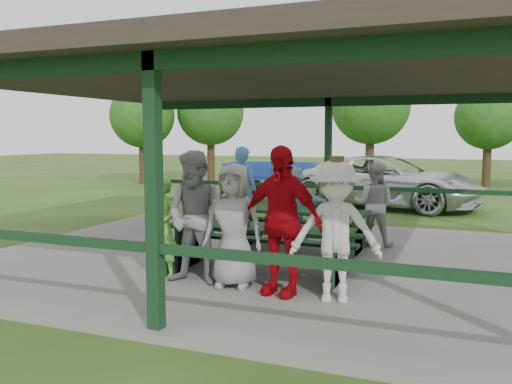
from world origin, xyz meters
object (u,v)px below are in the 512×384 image
at_px(contestant_green, 162,228).
at_px(farm_trailer, 272,181).
at_px(spectator_grey, 374,204).
at_px(contestant_white_fedora, 336,231).
at_px(pickup_truck, 387,182).
at_px(picnic_table_far, 301,224).
at_px(contestant_grey_mid, 233,225).
at_px(contestant_grey_left, 197,218).
at_px(spectator_blue, 243,189).
at_px(picnic_table_near, 259,243).
at_px(spectator_lblue, 294,203).
at_px(contestant_red, 281,220).

height_order(contestant_green, farm_trailer, contestant_green).
bearing_deg(spectator_grey, contestant_white_fedora, 92.10).
bearing_deg(contestant_green, pickup_truck, 87.28).
relative_size(picnic_table_far, spectator_grey, 1.54).
bearing_deg(contestant_grey_mid, contestant_green, 173.53).
height_order(contestant_grey_left, contestant_white_fedora, contestant_grey_left).
xyz_separation_m(contestant_green, spectator_blue, (-0.47, 4.11, 0.17)).
distance_m(contestant_grey_left, spectator_grey, 4.13).
bearing_deg(picnic_table_near, contestant_grey_mid, -96.39).
height_order(spectator_lblue, spectator_grey, spectator_grey).
distance_m(contestant_green, pickup_truck, 10.34).
bearing_deg(pickup_truck, contestant_grey_left, -174.92).
bearing_deg(spectator_lblue, picnic_table_near, 117.55).
height_order(contestant_green, contestant_white_fedora, contestant_white_fedora).
relative_size(picnic_table_near, spectator_blue, 1.51).
distance_m(picnic_table_far, contestant_grey_mid, 2.79).
distance_m(spectator_blue, farm_trailer, 6.26).
relative_size(contestant_grey_left, spectator_lblue, 1.26).
height_order(contestant_red, spectator_lblue, contestant_red).
distance_m(picnic_table_near, farm_trailer, 9.94).
xyz_separation_m(spectator_blue, pickup_truck, (2.27, 6.07, -0.25)).
distance_m(picnic_table_far, contestant_white_fedora, 3.22).
height_order(contestant_grey_left, spectator_lblue, contestant_grey_left).
bearing_deg(contestant_white_fedora, spectator_blue, 112.70).
relative_size(contestant_green, spectator_lblue, 1.01).
distance_m(contestant_grey_left, farm_trailer, 10.54).
bearing_deg(picnic_table_far, contestant_white_fedora, -65.08).
bearing_deg(spectator_grey, picnic_table_near, 66.12).
bearing_deg(farm_trailer, picnic_table_near, -78.85).
distance_m(contestant_grey_left, contestant_grey_mid, 0.56).
height_order(spectator_lblue, farm_trailer, spectator_lblue).
bearing_deg(spectator_grey, contestant_grey_left, 62.70).
bearing_deg(picnic_table_near, pickup_truck, 86.52).
height_order(picnic_table_near, contestant_green, contestant_green).
relative_size(picnic_table_far, contestant_green, 1.61).
relative_size(picnic_table_far, contestant_grey_mid, 1.42).
bearing_deg(picnic_table_far, picnic_table_near, -91.65).
height_order(picnic_table_near, farm_trailer, farm_trailer).
height_order(spectator_lblue, spectator_blue, spectator_blue).
distance_m(contestant_green, spectator_lblue, 3.70).
bearing_deg(contestant_white_fedora, spectator_grey, 78.57).
distance_m(contestant_grey_left, spectator_blue, 4.29).
xyz_separation_m(picnic_table_far, contestant_grey_mid, (-0.14, -2.76, 0.40)).
relative_size(contestant_green, contestant_grey_mid, 0.88).
xyz_separation_m(contestant_red, spectator_lblue, (-0.99, 3.68, -0.24)).
bearing_deg(farm_trailer, spectator_lblue, -74.10).
xyz_separation_m(picnic_table_near, contestant_white_fedora, (1.40, -0.89, 0.43)).
height_order(picnic_table_near, spectator_lblue, spectator_lblue).
xyz_separation_m(picnic_table_far, pickup_truck, (0.51, 7.41, 0.23)).
distance_m(spectator_lblue, spectator_blue, 1.46).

